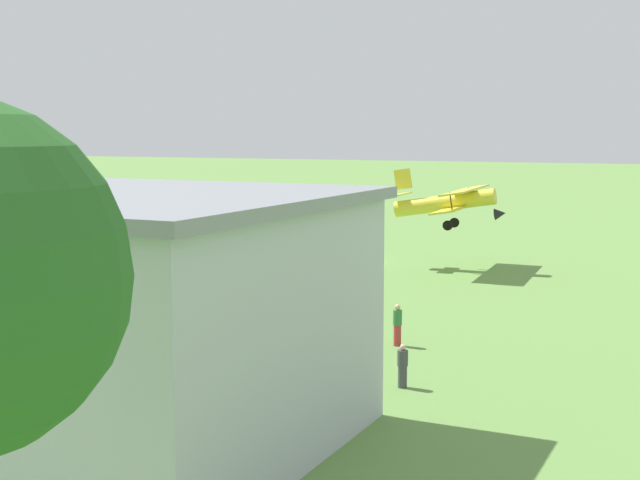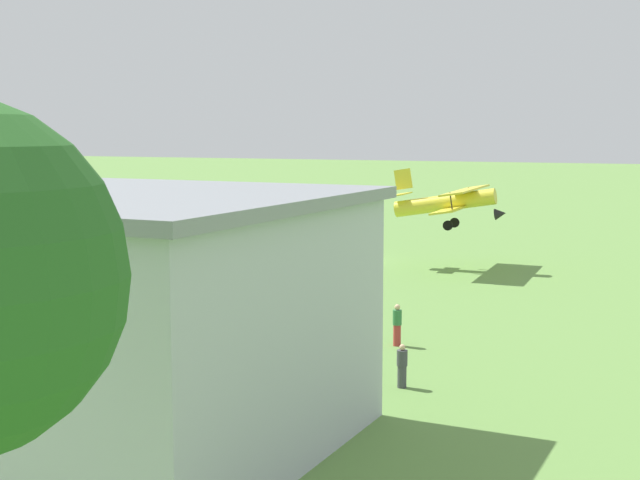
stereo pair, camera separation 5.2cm
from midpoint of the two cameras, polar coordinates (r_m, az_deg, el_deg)
name	(u,v)px [view 2 (the right image)]	position (r m, az deg, el deg)	size (l,w,h in m)	color
ground_plane	(348,260)	(62.13, 1.85, -1.32)	(400.00, 400.00, 0.00)	#608C42
biplane	(450,202)	(58.22, 8.33, 2.42)	(7.52, 8.56, 3.90)	yellow
person_walking_on_apron	(397,325)	(37.66, 5.00, -5.44)	(0.39, 0.39, 1.77)	#B23333
person_beside_truck	(402,366)	(31.71, 5.32, -8.05)	(0.45, 0.45, 1.56)	#3F3F47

